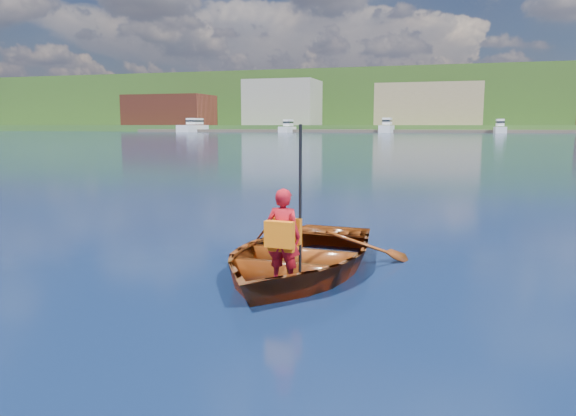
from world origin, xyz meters
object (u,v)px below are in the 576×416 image
Objects in this scene: rowboat at (298,255)px; child_paddler at (284,236)px; dock at (413,131)px; marina_yachts at (427,128)px.

rowboat is 1.01m from child_paddler.
child_paddler is at bearing -86.44° from dock.
child_paddler is 0.01× the size of dock.
rowboat is at bearing -86.45° from dock.
child_paddler is 149.82m from dock.
dock is (-9.21, 148.62, 0.18)m from rowboat.
rowboat is 2.08× the size of child_paddler.
marina_yachts is at bearing 92.22° from rowboat.
child_paddler is (0.08, -0.91, 0.44)m from rowboat.
rowboat is at bearing -87.78° from marina_yachts.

